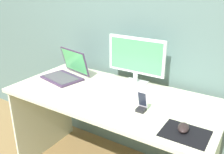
% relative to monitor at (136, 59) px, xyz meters
% --- Properties ---
extents(wall_back, '(6.00, 0.04, 2.50)m').
position_rel_monitor_xyz_m(wall_back, '(-0.04, 0.16, 0.30)').
color(wall_back, slate).
rests_on(wall_back, ground_plane).
extents(desk, '(1.52, 0.71, 0.75)m').
position_rel_monitor_xyz_m(desk, '(-0.04, -0.28, -0.35)').
color(desk, beige).
rests_on(desk, ground_plane).
extents(monitor, '(0.47, 0.14, 0.37)m').
position_rel_monitor_xyz_m(monitor, '(0.00, 0.00, 0.00)').
color(monitor, white).
rests_on(monitor, desk).
extents(laptop, '(0.37, 0.34, 0.23)m').
position_rel_monitor_xyz_m(laptop, '(-0.54, -0.20, -0.16)').
color(laptop, '#3F2B49').
rests_on(laptop, desk).
extents(keyboard_external, '(0.41, 0.13, 0.01)m').
position_rel_monitor_xyz_m(keyboard_external, '(-0.05, -0.49, -0.20)').
color(keyboard_external, white).
rests_on(keyboard_external, desk).
extents(mousepad, '(0.25, 0.20, 0.00)m').
position_rel_monitor_xyz_m(mousepad, '(0.55, -0.47, -0.20)').
color(mousepad, black).
rests_on(mousepad, desk).
extents(mouse, '(0.08, 0.11, 0.04)m').
position_rel_monitor_xyz_m(mouse, '(0.53, -0.45, -0.18)').
color(mouse, black).
rests_on(mouse, mousepad).
extents(phone_in_dock, '(0.06, 0.06, 0.14)m').
position_rel_monitor_xyz_m(phone_in_dock, '(0.24, -0.37, -0.16)').
color(phone_in_dock, black).
rests_on(phone_in_dock, desk).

